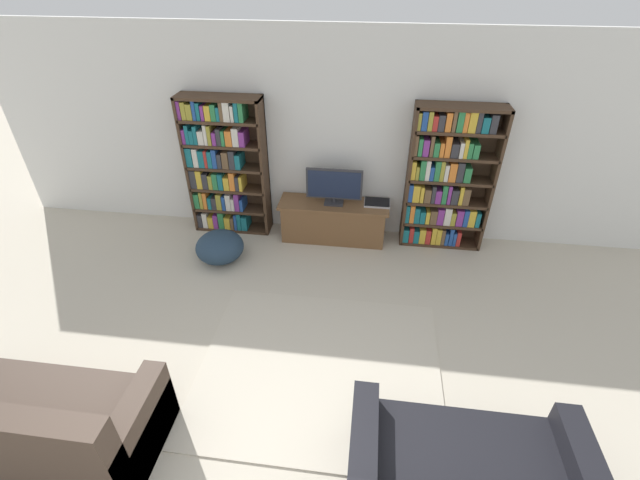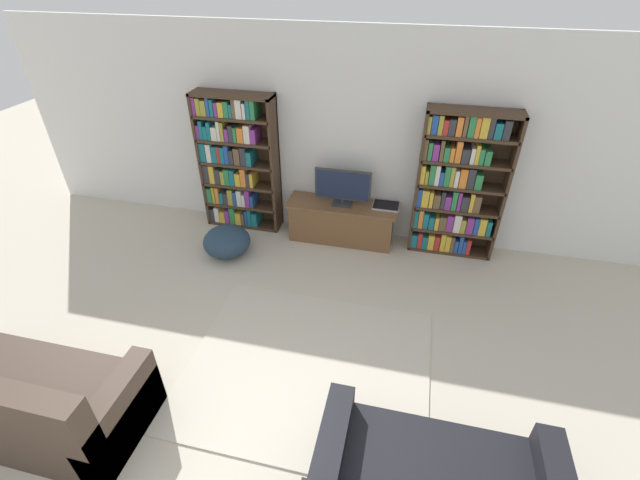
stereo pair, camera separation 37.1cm
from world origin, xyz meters
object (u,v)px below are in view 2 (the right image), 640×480
bookshelf_left (235,162)px  couch_left_sectional (20,399)px  tv_stand (342,222)px  television (343,187)px  beanbag_ottoman (227,241)px  laptop (386,206)px  bookshelf_right (456,186)px

bookshelf_left → couch_left_sectional: 3.44m
tv_stand → bookshelf_left: bearing=176.2°
bookshelf_left → couch_left_sectional: bookshelf_left is taller
television → bookshelf_left: bearing=175.8°
tv_stand → beanbag_ottoman: (-1.35, -0.66, -0.08)m
television → laptop: bearing=7.8°
laptop → beanbag_ottoman: bearing=-159.0°
bookshelf_right → laptop: 0.88m
bookshelf_left → couch_left_sectional: bearing=-98.6°
bookshelf_left → television: (1.46, -0.11, -0.14)m
bookshelf_left → beanbag_ottoman: bearing=-81.5°
bookshelf_right → couch_left_sectional: bearing=-134.9°
tv_stand → laptop: laptop is taller
bookshelf_left → bookshelf_right: 2.82m
television → bookshelf_right: bearing=4.5°
laptop → couch_left_sectional: bearing=-127.3°
television → beanbag_ottoman: bearing=-154.2°
laptop → beanbag_ottoman: size_ratio=0.56×
bookshelf_left → bookshelf_right: bearing=-0.0°
bookshelf_right → television: (-1.35, -0.11, -0.12)m
bookshelf_left → television: bearing=-4.2°
laptop → beanbag_ottoman: (-1.90, -0.73, -0.36)m
couch_left_sectional → beanbag_ottoman: (0.62, 2.58, -0.11)m
bookshelf_left → laptop: bookshelf_left is taller
laptop → bookshelf_right: bearing=2.2°
television → laptop: 0.61m
tv_stand → television: (-0.00, -0.01, 0.52)m
couch_left_sectional → television: bearing=58.7°
television → beanbag_ottoman: 1.61m
laptop → tv_stand: bearing=-173.3°
bookshelf_right → tv_stand: bookshelf_right is taller
couch_left_sectional → bookshelf_right: bearing=45.1°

